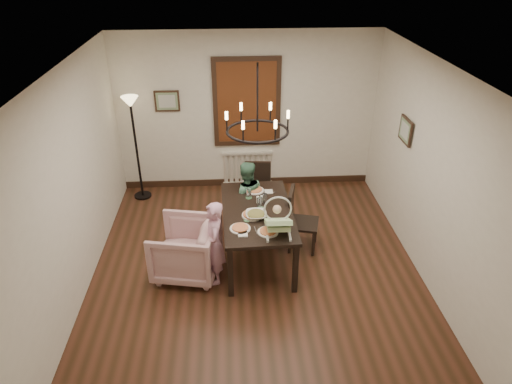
{
  "coord_description": "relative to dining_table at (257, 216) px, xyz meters",
  "views": [
    {
      "loc": [
        -0.32,
        -5.08,
        4.06
      ],
      "look_at": [
        0.02,
        0.3,
        1.05
      ],
      "focal_mm": 32.0,
      "sensor_mm": 36.0,
      "label": 1
    }
  ],
  "objects": [
    {
      "name": "salad_bowl",
      "position": [
        -0.03,
        -0.18,
        0.13
      ],
      "size": [
        0.34,
        0.34,
        0.08
      ],
      "primitive_type": "imported",
      "color": "white",
      "rests_on": "dining_table"
    },
    {
      "name": "room_shell",
      "position": [
        -0.04,
        0.12,
        0.7
      ],
      "size": [
        4.51,
        5.0,
        2.81
      ],
      "color": "#4C281A",
      "rests_on": "ground"
    },
    {
      "name": "chair_far",
      "position": [
        0.07,
        1.04,
        -0.23
      ],
      "size": [
        0.45,
        0.45,
        0.95
      ],
      "primitive_type": null,
      "rotation": [
        0.0,
        0.0,
        -0.09
      ],
      "color": "black",
      "rests_on": "room_shell"
    },
    {
      "name": "seated_man",
      "position": [
        -0.13,
        0.66,
        -0.21
      ],
      "size": [
        0.53,
        0.44,
        1.0
      ],
      "primitive_type": "imported",
      "rotation": [
        0.0,
        0.0,
        3.28
      ],
      "color": "#497C5F",
      "rests_on": "room_shell"
    },
    {
      "name": "picture_right",
      "position": [
        2.17,
        0.65,
        0.95
      ],
      "size": [
        0.03,
        0.42,
        0.36
      ],
      "primitive_type": "cube",
      "rotation": [
        0.0,
        0.0,
        1.57
      ],
      "color": "black",
      "rests_on": "room_shell"
    },
    {
      "name": "chandelier",
      "position": [
        0.0,
        0.0,
        1.25
      ],
      "size": [
        0.8,
        0.8,
        0.04
      ],
      "primitive_type": "torus",
      "color": "black",
      "rests_on": "room_shell"
    },
    {
      "name": "pizza_platter",
      "position": [
        -0.08,
        -0.14,
        0.11
      ],
      "size": [
        0.28,
        0.28,
        0.04
      ],
      "primitive_type": "cylinder",
      "color": "tan",
      "rests_on": "dining_table"
    },
    {
      "name": "floor_lamp",
      "position": [
        -1.94,
        1.9,
        0.2
      ],
      "size": [
        0.3,
        0.3,
        1.8
      ],
      "primitive_type": null,
      "color": "black",
      "rests_on": "room_shell"
    },
    {
      "name": "picture_back",
      "position": [
        -1.39,
        2.22,
        0.95
      ],
      "size": [
        0.42,
        0.03,
        0.36
      ],
      "primitive_type": "cube",
      "color": "black",
      "rests_on": "room_shell"
    },
    {
      "name": "baby_bouncer",
      "position": [
        0.23,
        -0.54,
        0.25
      ],
      "size": [
        0.39,
        0.52,
        0.34
      ],
      "primitive_type": null,
      "rotation": [
        0.0,
        0.0,
        -0.02
      ],
      "color": "#B5D996",
      "rests_on": "dining_table"
    },
    {
      "name": "chair_right",
      "position": [
        0.69,
        0.19,
        -0.22
      ],
      "size": [
        0.52,
        0.52,
        0.96
      ],
      "primitive_type": null,
      "rotation": [
        0.0,
        0.0,
        1.32
      ],
      "color": "black",
      "rests_on": "room_shell"
    },
    {
      "name": "drinking_glass",
      "position": [
        0.04,
        0.1,
        0.15
      ],
      "size": [
        0.07,
        0.07,
        0.14
      ],
      "primitive_type": "cylinder",
      "color": "silver",
      "rests_on": "dining_table"
    },
    {
      "name": "window_blinds",
      "position": [
        -0.04,
        2.21,
        0.9
      ],
      "size": [
        1.0,
        0.03,
        1.4
      ],
      "primitive_type": "cube",
      "color": "maroon",
      "rests_on": "room_shell"
    },
    {
      "name": "radiator",
      "position": [
        -0.04,
        2.23,
        -0.35
      ],
      "size": [
        0.92,
        0.12,
        0.62
      ],
      "primitive_type": null,
      "color": "silver",
      "rests_on": "room_shell"
    },
    {
      "name": "elderly_woman",
      "position": [
        -0.59,
        -0.46,
        -0.21
      ],
      "size": [
        0.27,
        0.38,
        0.98
      ],
      "primitive_type": "imported",
      "rotation": [
        0.0,
        0.0,
        -1.47
      ],
      "color": "#D294AE",
      "rests_on": "room_shell"
    },
    {
      "name": "armchair",
      "position": [
        -0.99,
        -0.29,
        -0.32
      ],
      "size": [
        1.0,
        0.98,
        0.78
      ],
      "primitive_type": "imported",
      "rotation": [
        0.0,
        0.0,
        -1.76
      ],
      "color": "#CD9CA3",
      "rests_on": "room_shell"
    },
    {
      "name": "dining_table",
      "position": [
        0.0,
        0.0,
        0.0
      ],
      "size": [
        1.0,
        1.71,
        0.79
      ],
      "rotation": [
        0.0,
        0.0,
        0.03
      ],
      "color": "black",
      "rests_on": "room_shell"
    }
  ]
}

